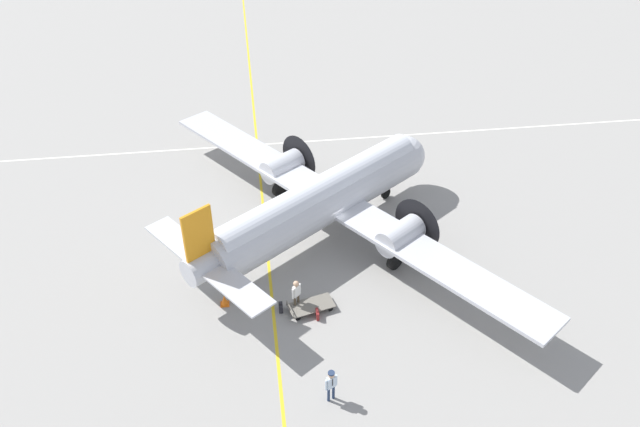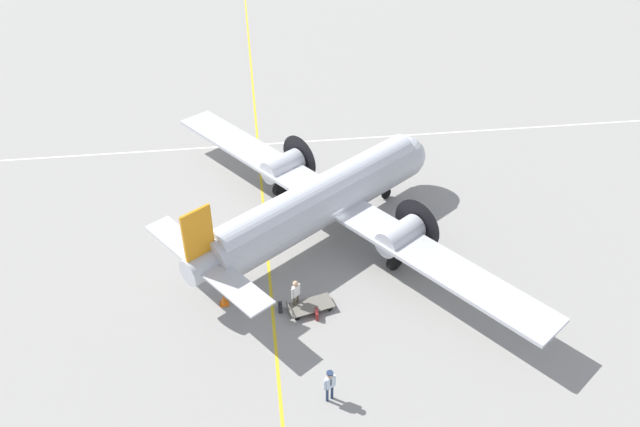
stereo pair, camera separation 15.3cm
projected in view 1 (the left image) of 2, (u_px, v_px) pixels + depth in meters
ground_plane at (320, 237)px, 36.06m from camera, size 300.00×300.00×0.00m
apron_line_eastwest at (266, 241)px, 35.74m from camera, size 120.00×0.16×0.01m
apron_line_northsouth at (300, 142)px, 44.88m from camera, size 0.16×120.00×0.01m
airliner_main at (326, 198)px, 34.80m from camera, size 23.83×19.47×5.85m
crew_foreground at (331, 383)px, 26.35m from camera, size 0.39×0.56×1.78m
passenger_boarding at (296, 292)px, 30.81m from camera, size 0.45×0.48×1.80m
suitcase_near_door at (281, 307)px, 31.17m from camera, size 0.44×0.20×0.48m
suitcase_upright_spare at (317, 314)px, 30.78m from camera, size 0.49×0.14×0.49m
baggage_cart at (311, 306)px, 31.19m from camera, size 1.62×2.48×0.56m
traffic_cone at (224, 300)px, 31.50m from camera, size 0.46×0.46×0.60m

